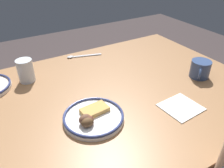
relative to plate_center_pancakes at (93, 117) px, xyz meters
The scene contains 6 objects.
dining_table 0.23m from the plate_center_pancakes, 143.07° to the right, with size 1.35×0.98×0.74m.
plate_center_pancakes is the anchor object (origin of this frame).
coffee_mug 0.61m from the plate_center_pancakes, behind, with size 0.11×0.10×0.09m.
drinking_glass 0.45m from the plate_center_pancakes, 71.02° to the right, with size 0.08×0.08×0.11m.
paper_napkin 0.37m from the plate_center_pancakes, 161.54° to the left, with size 0.15×0.14×0.00m, color white.
tea_spoon 0.58m from the plate_center_pancakes, 108.60° to the right, with size 0.20×0.07×0.01m.
Camera 1 is at (0.43, 0.72, 1.31)m, focal length 36.10 mm.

